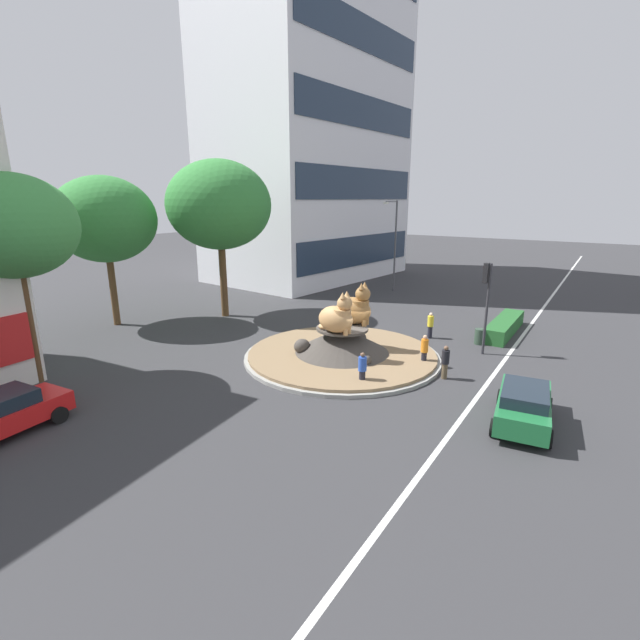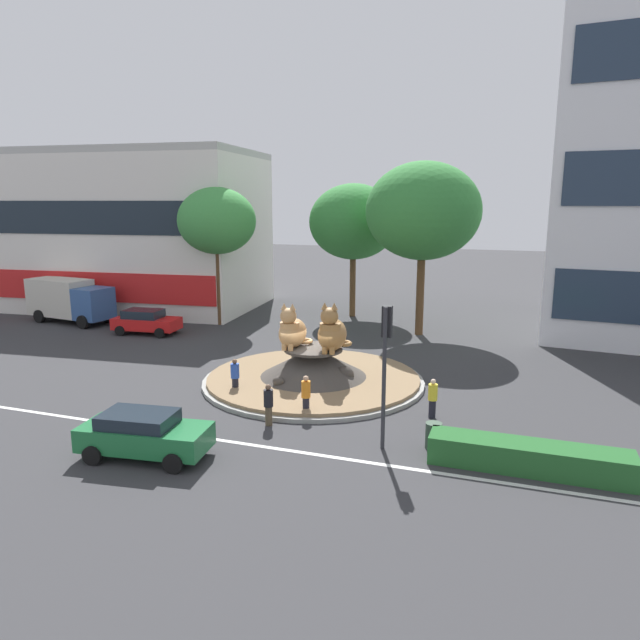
% 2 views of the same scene
% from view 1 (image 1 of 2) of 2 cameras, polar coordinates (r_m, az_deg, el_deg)
% --- Properties ---
extents(ground_plane, '(160.00, 160.00, 0.00)m').
position_cam_1_polar(ground_plane, '(23.82, 2.79, -4.79)').
color(ground_plane, '#333335').
extents(lane_centreline, '(112.00, 0.20, 0.01)m').
position_cam_1_polar(lane_centreline, '(21.35, 20.06, -8.18)').
color(lane_centreline, silver).
rests_on(lane_centreline, ground).
extents(roundabout_island, '(10.25, 10.25, 1.66)m').
position_cam_1_polar(roundabout_island, '(23.63, 2.78, -3.45)').
color(roundabout_island, gray).
rests_on(roundabout_island, ground).
extents(cat_statue_calico, '(1.35, 2.15, 2.14)m').
position_cam_1_polar(cat_statue_calico, '(22.18, 2.23, 0.33)').
color(cat_statue_calico, tan).
rests_on(cat_statue_calico, roundabout_island).
extents(cat_statue_tabby, '(1.43, 2.33, 2.29)m').
position_cam_1_polar(cat_statue_tabby, '(23.80, 4.48, 1.46)').
color(cat_statue_tabby, '#9E703D').
rests_on(cat_statue_tabby, roundabout_island).
extents(traffic_light_mast, '(0.33, 0.46, 4.92)m').
position_cam_1_polar(traffic_light_mast, '(25.06, 20.37, 3.43)').
color(traffic_light_mast, '#2D2D33').
rests_on(traffic_light_mast, ground).
extents(office_tower, '(20.74, 14.55, 31.56)m').
position_cam_1_polar(office_tower, '(48.92, -1.46, 24.21)').
color(office_tower, silver).
rests_on(office_tower, ground).
extents(clipped_hedge_strip, '(6.10, 1.20, 0.90)m').
position_cam_1_polar(clipped_hedge_strip, '(30.15, 22.38, -0.74)').
color(clipped_hedge_strip, '#235B28').
rests_on(clipped_hedge_strip, ground).
extents(broadleaf_tree_behind_island, '(6.99, 6.99, 10.67)m').
position_cam_1_polar(broadleaf_tree_behind_island, '(31.87, -12.69, 14.03)').
color(broadleaf_tree_behind_island, brown).
rests_on(broadleaf_tree_behind_island, ground).
extents(second_tree_near_tower, '(6.30, 6.30, 9.53)m').
position_cam_1_polar(second_tree_near_tower, '(31.86, -25.68, 11.41)').
color(second_tree_near_tower, brown).
rests_on(second_tree_near_tower, ground).
extents(third_tree_left, '(5.17, 5.17, 9.21)m').
position_cam_1_polar(third_tree_left, '(23.15, -34.49, 9.73)').
color(third_tree_left, brown).
rests_on(third_tree_left, ground).
extents(streetlight_arm, '(2.67, 0.26, 7.96)m').
position_cam_1_polar(streetlight_arm, '(40.60, 9.40, 10.08)').
color(streetlight_arm, '#4C4C51').
rests_on(streetlight_arm, ground).
extents(pedestrian_orange_shirt, '(0.36, 0.36, 1.64)m').
position_cam_1_polar(pedestrian_orange_shirt, '(22.91, 13.12, -3.73)').
color(pedestrian_orange_shirt, black).
rests_on(pedestrian_orange_shirt, ground).
extents(pedestrian_yellow_shirt, '(0.36, 0.36, 1.58)m').
position_cam_1_polar(pedestrian_yellow_shirt, '(27.63, 13.85, -0.60)').
color(pedestrian_yellow_shirt, black).
rests_on(pedestrian_yellow_shirt, ground).
extents(pedestrian_black_shirt, '(0.36, 0.36, 1.61)m').
position_cam_1_polar(pedestrian_black_shirt, '(21.63, 15.63, -5.10)').
color(pedestrian_black_shirt, brown).
rests_on(pedestrian_black_shirt, ground).
extents(pedestrian_blue_shirt, '(0.38, 0.38, 1.58)m').
position_cam_1_polar(pedestrian_blue_shirt, '(20.14, 5.41, -6.17)').
color(pedestrian_blue_shirt, black).
rests_on(pedestrian_blue_shirt, ground).
extents(sedan_on_far_lane, '(4.41, 2.40, 1.52)m').
position_cam_1_polar(sedan_on_far_lane, '(18.40, 24.47, -9.74)').
color(sedan_on_far_lane, '#1E6B38').
rests_on(sedan_on_far_lane, ground).
extents(hatchback_near_shophouse, '(4.29, 2.35, 1.56)m').
position_cam_1_polar(hatchback_near_shophouse, '(19.64, -35.33, -9.67)').
color(hatchback_near_shophouse, red).
rests_on(hatchback_near_shophouse, ground).
extents(litter_bin, '(0.56, 0.56, 0.90)m').
position_cam_1_polar(litter_bin, '(27.41, 19.61, -1.99)').
color(litter_bin, '#2D4233').
rests_on(litter_bin, ground).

